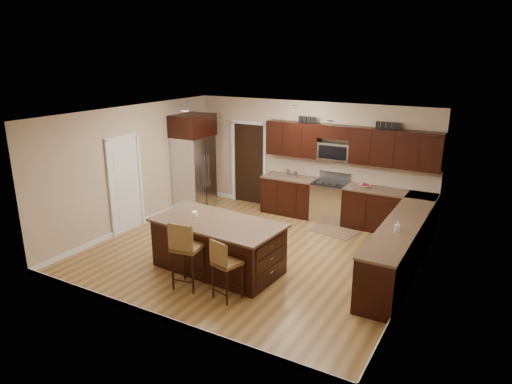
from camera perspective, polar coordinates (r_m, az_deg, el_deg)
The scene contains 22 objects.
floor at distance 9.06m, azimuth -0.53°, elevation -7.52°, with size 6.00×6.00×0.00m, color olive.
ceiling at distance 8.31m, azimuth -0.59°, elevation 9.67°, with size 6.00×6.00×0.00m, color silver.
wall_back at distance 10.98m, azimuth 6.66°, elevation 4.19°, with size 6.00×6.00×0.00m, color tan.
wall_left at distance 10.37m, azimuth -15.09°, elevation 2.96°, with size 5.50×5.50×0.00m, color tan.
wall_right at distance 7.61m, azimuth 19.41°, elevation -2.44°, with size 5.50×5.50×0.00m, color tan.
base_cabinets at distance 9.46m, azimuth 14.00°, elevation -3.94°, with size 4.02×3.96×0.92m.
upper_cabinets at distance 10.38m, azimuth 11.72°, elevation 5.98°, with size 4.00×0.33×0.80m.
range at distance 10.71m, azimuth 9.22°, elevation -1.12°, with size 0.76×0.64×1.11m.
microwave at distance 10.55m, azimuth 9.80°, elevation 5.04°, with size 0.76×0.31×0.40m, color silver.
doorway at distance 11.76m, azimuth -0.85°, elevation 3.56°, with size 0.85×0.03×2.06m, color black.
pantry_door at distance 10.24m, azimuth -16.03°, elevation 0.79°, with size 0.03×0.80×2.04m, color white.
letter_decor at distance 10.35m, azimuth 11.11°, elevation 8.54°, with size 2.20×0.03×0.15m, color black, non-canonical shape.
island at distance 8.24m, azimuth -4.73°, elevation -6.89°, with size 2.38×1.36×0.92m.
stool_mid at distance 7.53m, azimuth -8.85°, elevation -6.88°, with size 0.50×0.50×1.18m.
stool_right at distance 7.18m, azimuth -4.01°, elevation -8.84°, with size 0.46×0.46×1.02m.
refrigerator at distance 11.39m, azimuth -7.79°, elevation 3.86°, with size 0.79×0.97×2.35m.
floor_mat at distance 10.22m, azimuth 9.76°, elevation -4.82°, with size 0.97×0.64×0.01m, color brown.
fruit_bowl at distance 10.34m, azimuth 13.46°, elevation 0.74°, with size 0.25×0.25×0.06m, color silver.
soap_bottle at distance 7.93m, azimuth 17.26°, elevation -4.13°, with size 0.08×0.08×0.17m, color #B2B2B2.
canister_tall at distance 10.96m, azimuth 4.00°, elevation 2.40°, with size 0.12×0.12×0.18m, color silver.
canister_short at distance 10.88m, azimuth 4.96°, elevation 2.20°, with size 0.11×0.11×0.15m, color silver.
island_jar at distance 8.32m, azimuth -7.68°, elevation -2.75°, with size 0.10×0.10×0.10m, color white.
Camera 1 is at (4.13, -7.14, 3.75)m, focal length 32.00 mm.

